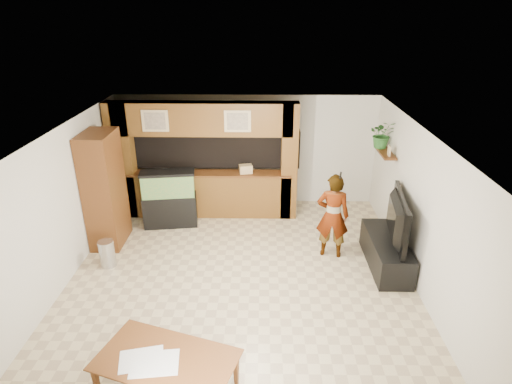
{
  "coord_description": "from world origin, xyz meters",
  "views": [
    {
      "loc": [
        0.39,
        -6.34,
        4.43
      ],
      "look_at": [
        0.26,
        0.6,
        1.39
      ],
      "focal_mm": 30.0,
      "sensor_mm": 36.0,
      "label": 1
    }
  ],
  "objects_px": {
    "aquarium": "(169,199)",
    "person": "(333,216)",
    "dining_table": "(166,379)",
    "pantry_cabinet": "(104,190)",
    "television": "(391,218)"
  },
  "relations": [
    {
      "from": "aquarium",
      "to": "television",
      "type": "height_order",
      "value": "television"
    },
    {
      "from": "pantry_cabinet",
      "to": "person",
      "type": "distance_m",
      "value": 4.42
    },
    {
      "from": "person",
      "to": "television",
      "type": "bearing_deg",
      "value": 170.57
    },
    {
      "from": "television",
      "to": "dining_table",
      "type": "xyz_separation_m",
      "value": [
        -3.41,
        -2.98,
        -0.69
      ]
    },
    {
      "from": "pantry_cabinet",
      "to": "dining_table",
      "type": "relative_size",
      "value": 1.38
    },
    {
      "from": "pantry_cabinet",
      "to": "dining_table",
      "type": "distance_m",
      "value": 4.31
    },
    {
      "from": "person",
      "to": "dining_table",
      "type": "relative_size",
      "value": 1.01
    },
    {
      "from": "aquarium",
      "to": "person",
      "type": "distance_m",
      "value": 3.51
    },
    {
      "from": "pantry_cabinet",
      "to": "television",
      "type": "height_order",
      "value": "pantry_cabinet"
    },
    {
      "from": "person",
      "to": "dining_table",
      "type": "distance_m",
      "value": 4.17
    },
    {
      "from": "television",
      "to": "dining_table",
      "type": "relative_size",
      "value": 0.91
    },
    {
      "from": "television",
      "to": "dining_table",
      "type": "height_order",
      "value": "television"
    },
    {
      "from": "aquarium",
      "to": "dining_table",
      "type": "relative_size",
      "value": 0.76
    },
    {
      "from": "television",
      "to": "dining_table",
      "type": "bearing_deg",
      "value": 139.44
    },
    {
      "from": "aquarium",
      "to": "person",
      "type": "bearing_deg",
      "value": -27.06
    }
  ]
}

